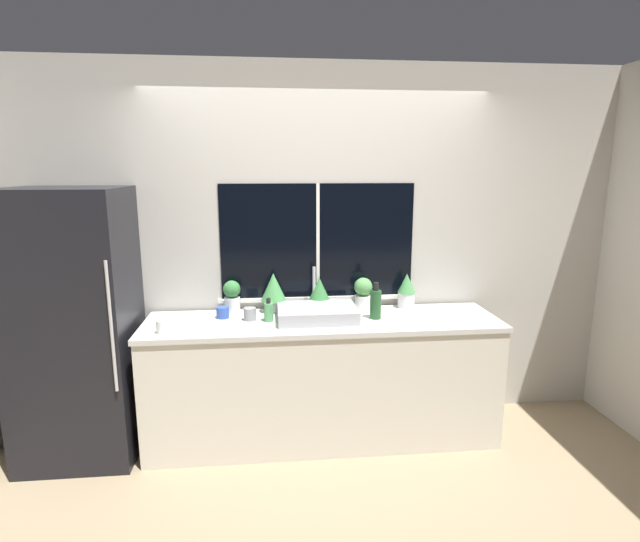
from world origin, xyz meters
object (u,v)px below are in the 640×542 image
object	(u,v)px
potted_plant_left	(273,289)
potted_plant_far_right	(407,290)
soap_bottle	(269,312)
refrigerator	(76,326)
potted_plant_right	(363,293)
potted_plant_far_left	(232,296)
mug_blue	(223,312)
mug_white	(162,327)
mug_grey	(250,314)
potted_plant_center	(320,291)
bottle_tall	(376,303)
sink	(317,313)

from	to	relation	value
potted_plant_left	potted_plant_far_right	size ratio (longest dim) A/B	1.10
soap_bottle	potted_plant_far_right	bearing A→B (deg)	12.83
refrigerator	soap_bottle	bearing A→B (deg)	0.46
refrigerator	potted_plant_right	distance (m)	2.02
potted_plant_far_left	potted_plant_far_right	size ratio (longest dim) A/B	0.91
mug_blue	potted_plant_far_right	bearing A→B (deg)	5.30
refrigerator	mug_blue	distance (m)	0.97
potted_plant_right	mug_white	size ratio (longest dim) A/B	2.86
soap_bottle	mug_blue	bearing A→B (deg)	161.18
mug_blue	mug_grey	xyz separation A→B (m)	(0.19, -0.07, 0.00)
potted_plant_far_right	potted_plant_center	bearing A→B (deg)	180.00
potted_plant_far_right	mug_grey	distance (m)	1.20
potted_plant_right	bottle_tall	distance (m)	0.25
soap_bottle	mug_grey	xyz separation A→B (m)	(-0.13, 0.04, -0.02)
potted_plant_left	bottle_tall	xyz separation A→B (m)	(0.71, -0.25, -0.06)
sink	mug_white	bearing A→B (deg)	-169.22
mug_grey	mug_white	bearing A→B (deg)	-158.39
mug_white	mug_grey	xyz separation A→B (m)	(0.56, 0.22, 0.00)
refrigerator	potted_plant_far_right	size ratio (longest dim) A/B	6.89
mug_grey	refrigerator	bearing A→B (deg)	-177.62
potted_plant_right	potted_plant_far_right	world-z (taller)	potted_plant_far_right
bottle_tall	mug_blue	size ratio (longest dim) A/B	2.90
potted_plant_left	mug_grey	xyz separation A→B (m)	(-0.17, -0.20, -0.13)
mug_grey	bottle_tall	bearing A→B (deg)	-3.19
potted_plant_far_right	refrigerator	bearing A→B (deg)	-173.92
potted_plant_far_left	potted_plant_center	bearing A→B (deg)	0.00
potted_plant_center	potted_plant_far_left	bearing A→B (deg)	180.00
sink	mug_blue	bearing A→B (deg)	171.62
potted_plant_far_right	bottle_tall	world-z (taller)	potted_plant_far_right
refrigerator	soap_bottle	world-z (taller)	refrigerator
potted_plant_far_left	soap_bottle	bearing A→B (deg)	-41.88
potted_plant_far_left	soap_bottle	size ratio (longest dim) A/B	1.46
potted_plant_left	mug_blue	world-z (taller)	potted_plant_left
bottle_tall	potted_plant_far_left	bearing A→B (deg)	166.23
sink	bottle_tall	xyz separation A→B (m)	(0.41, -0.02, 0.06)
potted_plant_far_left	mug_white	distance (m)	0.60
refrigerator	mug_white	bearing A→B (deg)	-16.03
refrigerator	potted_plant_center	bearing A→B (deg)	8.46
bottle_tall	mug_blue	distance (m)	1.09
potted_plant_right	mug_blue	world-z (taller)	potted_plant_right
potted_plant_right	refrigerator	bearing A→B (deg)	-172.91
potted_plant_center	mug_blue	bearing A→B (deg)	-169.82
potted_plant_right	soap_bottle	xyz separation A→B (m)	(-0.71, -0.24, -0.06)
potted_plant_far_right	mug_grey	xyz separation A→B (m)	(-1.18, -0.20, -0.09)
potted_plant_left	soap_bottle	size ratio (longest dim) A/B	1.76
sink	potted_plant_left	bearing A→B (deg)	143.22
potted_plant_left	mug_grey	bearing A→B (deg)	-130.22
mug_grey	potted_plant_left	bearing A→B (deg)	49.78
potted_plant_far_left	bottle_tall	bearing A→B (deg)	-13.77
sink	mug_blue	size ratio (longest dim) A/B	6.12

